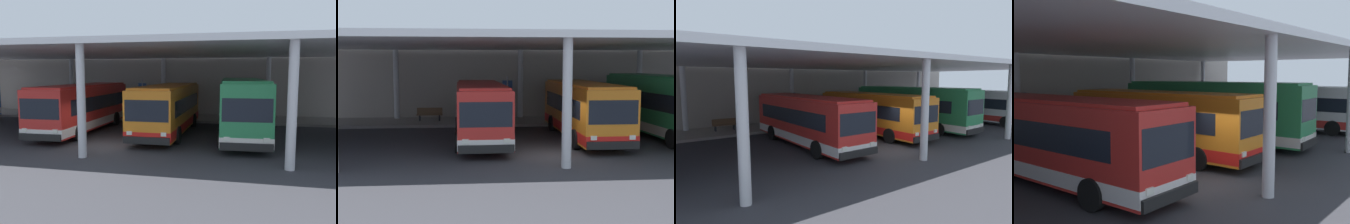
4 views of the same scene
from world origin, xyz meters
TOP-DOWN VIEW (x-y plane):
  - ground_plane at (0.00, 0.00)m, footprint 200.00×200.00m
  - platform_kerb at (0.00, 11.75)m, footprint 42.00×4.50m
  - canopy_shelter at (0.00, 5.50)m, footprint 40.00×17.00m
  - bus_second_bay at (-3.32, 4.18)m, footprint 2.88×10.58m
  - bus_middle_bay at (2.53, 4.60)m, footprint 2.77×10.54m
  - bus_far_bay at (7.17, 4.58)m, footprint 3.18×11.46m
  - bus_departing at (15.26, 3.12)m, footprint 2.84×10.57m
  - banner_sign at (-1.22, 10.94)m, footprint 0.70×0.12m

SIDE VIEW (x-z plane):
  - ground_plane at x=0.00m, z-range 0.00..0.00m
  - platform_kerb at x=0.00m, z-range 0.00..0.18m
  - bus_second_bay at x=-3.32m, z-range 0.07..3.24m
  - bus_middle_bay at x=2.53m, z-range 0.07..3.24m
  - bus_departing at x=15.26m, z-range 0.07..3.24m
  - bus_far_bay at x=7.17m, z-range 0.06..3.63m
  - banner_sign at x=-1.22m, z-range 0.38..3.58m
  - canopy_shelter at x=0.00m, z-range 2.52..8.07m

